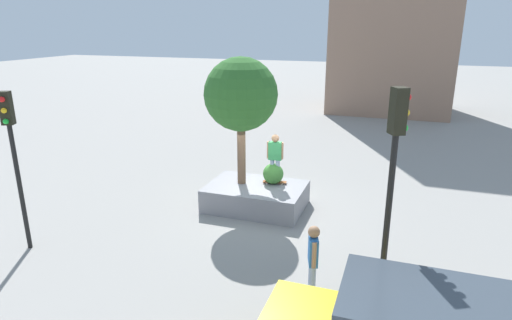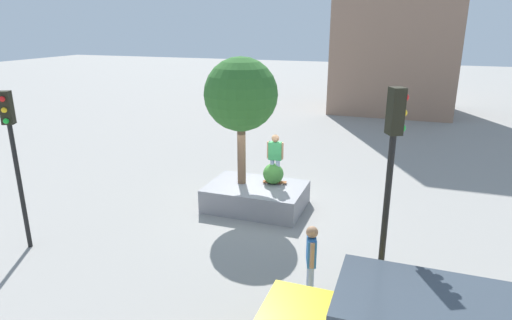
{
  "view_description": "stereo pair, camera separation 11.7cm",
  "coord_description": "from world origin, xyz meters",
  "px_view_note": "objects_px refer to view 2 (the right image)",
  "views": [
    {
      "loc": [
        -4.26,
        13.01,
        5.99
      ],
      "look_at": [
        0.22,
        0.07,
        1.69
      ],
      "focal_mm": 30.55,
      "sensor_mm": 36.0,
      "label": 1
    },
    {
      "loc": [
        -4.37,
        12.97,
        5.99
      ],
      "look_at": [
        0.22,
        0.07,
        1.69
      ],
      "focal_mm": 30.55,
      "sensor_mm": 36.0,
      "label": 2
    }
  ],
  "objects_px": {
    "skateboarder": "(275,155)",
    "passerby_with_bag": "(311,256)",
    "planter_ledge": "(256,196)",
    "traffic_light_corner": "(13,144)",
    "plaza_tree": "(241,95)",
    "traffic_light_median": "(390,173)",
    "skateboard": "(275,182)"
  },
  "relations": [
    {
      "from": "traffic_light_median",
      "to": "skateboard",
      "type": "bearing_deg",
      "value": -53.75
    },
    {
      "from": "planter_ledge",
      "to": "skateboarder",
      "type": "distance_m",
      "value": 1.57
    },
    {
      "from": "planter_ledge",
      "to": "skateboarder",
      "type": "relative_size",
      "value": 1.96
    },
    {
      "from": "traffic_light_corner",
      "to": "passerby_with_bag",
      "type": "bearing_deg",
      "value": -177.06
    },
    {
      "from": "skateboard",
      "to": "traffic_light_median",
      "type": "bearing_deg",
      "value": 126.25
    },
    {
      "from": "planter_ledge",
      "to": "traffic_light_corner",
      "type": "distance_m",
      "value": 7.39
    },
    {
      "from": "plaza_tree",
      "to": "skateboard",
      "type": "xyz_separation_m",
      "value": [
        -1.09,
        -0.3,
        -2.95
      ]
    },
    {
      "from": "traffic_light_corner",
      "to": "traffic_light_median",
      "type": "distance_m",
      "value": 9.45
    },
    {
      "from": "traffic_light_corner",
      "to": "traffic_light_median",
      "type": "relative_size",
      "value": 0.89
    },
    {
      "from": "skateboarder",
      "to": "passerby_with_bag",
      "type": "relative_size",
      "value": 0.95
    },
    {
      "from": "skateboarder",
      "to": "passerby_with_bag",
      "type": "height_order",
      "value": "skateboarder"
    },
    {
      "from": "planter_ledge",
      "to": "skateboard",
      "type": "height_order",
      "value": "skateboard"
    },
    {
      "from": "skateboard",
      "to": "traffic_light_corner",
      "type": "relative_size",
      "value": 0.19
    },
    {
      "from": "skateboard",
      "to": "traffic_light_corner",
      "type": "xyz_separation_m",
      "value": [
        5.6,
        5.12,
        2.14
      ]
    },
    {
      "from": "traffic_light_corner",
      "to": "traffic_light_median",
      "type": "bearing_deg",
      "value": 179.23
    },
    {
      "from": "skateboarder",
      "to": "passerby_with_bag",
      "type": "xyz_separation_m",
      "value": [
        -2.32,
        4.71,
        -0.81
      ]
    },
    {
      "from": "plaza_tree",
      "to": "skateboarder",
      "type": "height_order",
      "value": "plaza_tree"
    },
    {
      "from": "traffic_light_corner",
      "to": "passerby_with_bag",
      "type": "height_order",
      "value": "traffic_light_corner"
    },
    {
      "from": "plaza_tree",
      "to": "traffic_light_median",
      "type": "relative_size",
      "value": 0.86
    },
    {
      "from": "traffic_light_corner",
      "to": "planter_ledge",
      "type": "bearing_deg",
      "value": -136.97
    },
    {
      "from": "plaza_tree",
      "to": "planter_ledge",
      "type": "bearing_deg",
      "value": 169.96
    },
    {
      "from": "plaza_tree",
      "to": "passerby_with_bag",
      "type": "bearing_deg",
      "value": 127.64
    },
    {
      "from": "traffic_light_corner",
      "to": "passerby_with_bag",
      "type": "distance_m",
      "value": 8.17
    },
    {
      "from": "skateboarder",
      "to": "passerby_with_bag",
      "type": "bearing_deg",
      "value": 116.18
    },
    {
      "from": "planter_ledge",
      "to": "passerby_with_bag",
      "type": "relative_size",
      "value": 1.86
    },
    {
      "from": "plaza_tree",
      "to": "traffic_light_median",
      "type": "height_order",
      "value": "plaza_tree"
    },
    {
      "from": "skateboard",
      "to": "traffic_light_corner",
      "type": "height_order",
      "value": "traffic_light_corner"
    },
    {
      "from": "skateboard",
      "to": "passerby_with_bag",
      "type": "bearing_deg",
      "value": 116.18
    },
    {
      "from": "planter_ledge",
      "to": "skateboarder",
      "type": "height_order",
      "value": "skateboarder"
    },
    {
      "from": "planter_ledge",
      "to": "plaza_tree",
      "type": "xyz_separation_m",
      "value": [
        0.55,
        -0.1,
        3.4
      ]
    },
    {
      "from": "plaza_tree",
      "to": "skateboard",
      "type": "distance_m",
      "value": 3.16
    },
    {
      "from": "planter_ledge",
      "to": "skateboard",
      "type": "relative_size",
      "value": 3.91
    }
  ]
}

